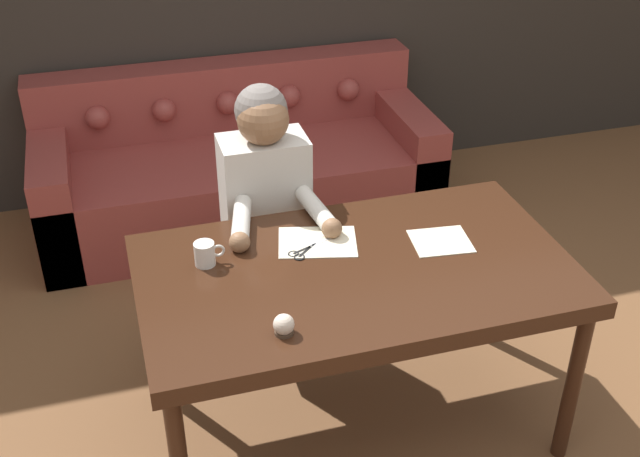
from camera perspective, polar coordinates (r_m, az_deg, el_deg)
name	(u,v)px	position (r m, az deg, el deg)	size (l,w,h in m)	color
ground_plane	(367,436)	(3.36, 3.38, -14.51)	(16.00, 16.00, 0.00)	brown
dining_table	(355,283)	(2.96, 2.54, -3.86)	(1.58, 0.91, 0.77)	#381E11
couch	(236,168)	(4.62, -5.96, 4.27)	(2.20, 0.89, 0.84)	brown
person	(267,221)	(3.45, -3.82, 0.55)	(0.44, 0.59, 1.25)	#33281E
pattern_paper_main	(317,242)	(3.05, -0.18, -0.97)	(0.34, 0.28, 0.00)	beige
pattern_paper_offcut	(441,241)	(3.09, 8.58, -0.90)	(0.24, 0.22, 0.00)	beige
scissors	(306,250)	(3.00, -1.01, -1.53)	(0.22, 0.17, 0.01)	silver
mug	(205,254)	(2.93, -8.16, -1.79)	(0.11, 0.08, 0.09)	silver
pin_cushion	(284,325)	(2.59, -2.59, -6.89)	(0.07, 0.07, 0.07)	#4C3828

